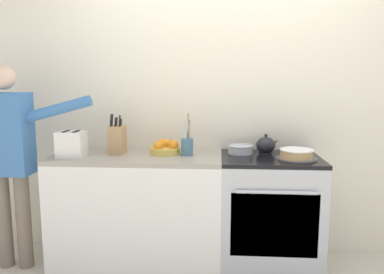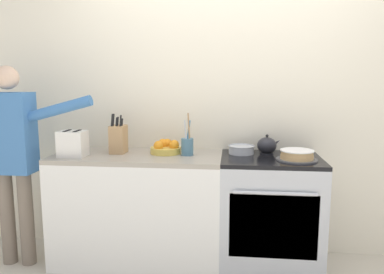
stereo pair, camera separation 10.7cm
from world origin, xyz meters
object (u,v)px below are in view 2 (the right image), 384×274
at_px(fruit_bowl, 166,148).
at_px(toaster, 73,144).
at_px(knife_block, 118,139).
at_px(layer_cake, 297,155).
at_px(mixing_bowl, 241,149).
at_px(utensil_crock, 187,146).
at_px(stove_range, 269,213).
at_px(person_baker, 13,149).
at_px(tea_kettle, 267,145).

relative_size(fruit_bowl, toaster, 1.15).
bearing_deg(knife_block, toaster, -149.51).
distance_m(layer_cake, knife_block, 1.38).
relative_size(layer_cake, mixing_bowl, 1.42).
relative_size(layer_cake, utensil_crock, 0.89).
bearing_deg(toaster, stove_range, 4.92).
bearing_deg(layer_cake, utensil_crock, 173.41).
xyz_separation_m(mixing_bowl, person_baker, (-1.75, -0.27, 0.02)).
bearing_deg(tea_kettle, stove_range, -82.31).
distance_m(mixing_bowl, toaster, 1.31).
relative_size(layer_cake, knife_block, 0.94).
xyz_separation_m(stove_range, fruit_bowl, (-0.82, 0.07, 0.48)).
distance_m(stove_range, tea_kettle, 0.53).
bearing_deg(utensil_crock, tea_kettle, 12.62).
relative_size(utensil_crock, fruit_bowl, 1.36).
bearing_deg(tea_kettle, mixing_bowl, -170.28).
relative_size(knife_block, utensil_crock, 0.95).
height_order(tea_kettle, toaster, toaster).
bearing_deg(utensil_crock, fruit_bowl, 160.94).
xyz_separation_m(toaster, person_baker, (-0.47, -0.03, -0.05)).
bearing_deg(toaster, mixing_bowl, 10.85).
relative_size(tea_kettle, person_baker, 0.12).
bearing_deg(knife_block, person_baker, -165.20).
xyz_separation_m(utensil_crock, person_baker, (-1.33, -0.17, -0.02)).
height_order(stove_range, toaster, toaster).
relative_size(layer_cake, fruit_bowl, 1.21).
bearing_deg(utensil_crock, toaster, -170.70).
bearing_deg(utensil_crock, mixing_bowl, 14.01).
xyz_separation_m(layer_cake, tea_kettle, (-0.20, 0.23, 0.03)).
bearing_deg(tea_kettle, knife_block, -175.06).
distance_m(layer_cake, utensil_crock, 0.82).
distance_m(knife_block, toaster, 0.35).
height_order(knife_block, utensil_crock, utensil_crock).
xyz_separation_m(mixing_bowl, utensil_crock, (-0.42, -0.10, 0.04)).
bearing_deg(mixing_bowl, fruit_bowl, -176.01).
bearing_deg(utensil_crock, knife_block, 176.22).
distance_m(tea_kettle, person_baker, 1.98).
xyz_separation_m(mixing_bowl, knife_block, (-0.98, -0.07, 0.08)).
xyz_separation_m(knife_block, fruit_bowl, (0.38, 0.03, -0.07)).
distance_m(stove_range, toaster, 1.60).
bearing_deg(person_baker, tea_kettle, 20.79).
distance_m(layer_cake, mixing_bowl, 0.44).
height_order(knife_block, fruit_bowl, knife_block).
height_order(layer_cake, toaster, toaster).
relative_size(stove_range, fruit_bowl, 3.60).
xyz_separation_m(tea_kettle, person_baker, (-1.96, -0.31, -0.01)).
bearing_deg(person_baker, layer_cake, 13.83).
xyz_separation_m(stove_range, person_baker, (-1.98, -0.16, 0.49)).
xyz_separation_m(utensil_crock, fruit_bowl, (-0.18, 0.06, -0.03)).
height_order(tea_kettle, person_baker, person_baker).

